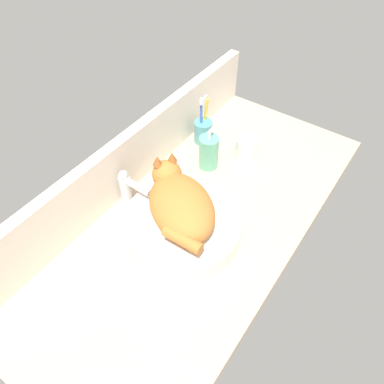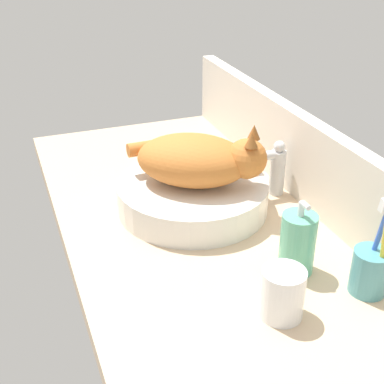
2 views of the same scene
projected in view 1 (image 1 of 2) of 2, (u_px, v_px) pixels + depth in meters
The scene contains 8 objects.
ground_plane at pixel (200, 222), 117.01cm from camera, with size 128.29×58.20×4.00cm, color #D1B28E.
backsplash_panel at pixel (130, 160), 118.84cm from camera, with size 128.29×3.60×19.82cm, color silver.
sink_basin at pixel (182, 226), 109.01cm from camera, with size 34.26×34.26×6.75cm, color silver.
cat at pixel (180, 203), 103.11cm from camera, with size 27.85×30.22×14.00cm.
faucet at pixel (128, 188), 114.09cm from camera, with size 3.60×11.80×13.60cm.
soap_dispenser at pixel (209, 152), 126.87cm from camera, with size 6.71×6.71×15.41cm.
toothbrush_cup at pixel (203, 131), 137.02cm from camera, with size 6.69×6.69×18.67cm.
water_glass at pixel (245, 151), 130.75cm from camera, with size 7.51×7.51×9.08cm.
Camera 1 is at (-60.55, -39.48, 90.52)cm, focal length 35.00 mm.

